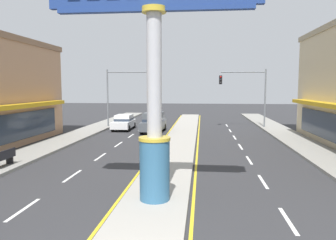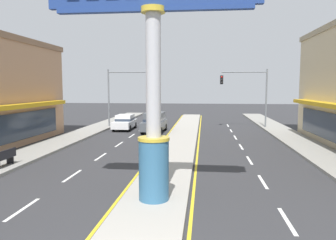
# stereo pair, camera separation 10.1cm
# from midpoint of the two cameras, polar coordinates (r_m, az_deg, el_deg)

# --- Properties ---
(median_strip) EXTENTS (2.52, 52.00, 0.14)m
(median_strip) POSITION_cam_midpoint_polar(r_m,az_deg,el_deg) (24.14, 1.70, -4.36)
(median_strip) COLOR #A39E93
(median_strip) RESTS_ON ground
(sidewalk_left) EXTENTS (2.75, 60.00, 0.18)m
(sidewalk_left) POSITION_cam_midpoint_polar(r_m,az_deg,el_deg) (24.70, -20.64, -4.46)
(sidewalk_left) COLOR gray
(sidewalk_left) RESTS_ON ground
(sidewalk_right) EXTENTS (2.75, 60.00, 0.18)m
(sidewalk_right) POSITION_cam_midpoint_polar(r_m,az_deg,el_deg) (23.33, 24.65, -5.20)
(sidewalk_right) COLOR gray
(sidewalk_right) RESTS_ON ground
(lane_markings) EXTENTS (9.26, 52.00, 0.01)m
(lane_markings) POSITION_cam_midpoint_polar(r_m,az_deg,el_deg) (22.83, 1.45, -5.12)
(lane_markings) COLOR silver
(lane_markings) RESTS_ON ground
(district_sign) EXTENTS (7.63, 1.18, 8.56)m
(district_sign) POSITION_cam_midpoint_polar(r_m,az_deg,el_deg) (11.77, -2.69, 8.21)
(district_sign) COLOR #33668C
(district_sign) RESTS_ON median_strip
(traffic_light_left_side) EXTENTS (4.86, 0.46, 6.20)m
(traffic_light_left_side) POSITION_cam_midpoint_polar(r_m,az_deg,el_deg) (34.48, -7.91, 5.62)
(traffic_light_left_side) COLOR slate
(traffic_light_left_side) RESTS_ON ground
(traffic_light_right_side) EXTENTS (4.86, 0.46, 6.20)m
(traffic_light_right_side) POSITION_cam_midpoint_polar(r_m,az_deg,el_deg) (34.79, 13.87, 5.50)
(traffic_light_right_side) COLOR slate
(traffic_light_right_side) RESTS_ON ground
(sedan_near_right_lane) EXTENTS (1.88, 4.32, 1.53)m
(sedan_near_right_lane) POSITION_cam_midpoint_polar(r_m,az_deg,el_deg) (33.34, -7.89, -0.35)
(sedan_near_right_lane) COLOR white
(sedan_near_right_lane) RESTS_ON ground
(suv_near_left_lane) EXTENTS (2.08, 4.66, 1.90)m
(suv_near_left_lane) POSITION_cam_midpoint_polar(r_m,az_deg,el_deg) (31.19, -2.66, -0.36)
(suv_near_left_lane) COLOR #4C5156
(suv_near_left_lane) RESTS_ON ground
(street_bench) EXTENTS (0.48, 1.60, 0.88)m
(street_bench) POSITION_cam_midpoint_polar(r_m,az_deg,el_deg) (19.14, -27.10, -5.93)
(street_bench) COLOR #232328
(street_bench) RESTS_ON sidewalk_left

